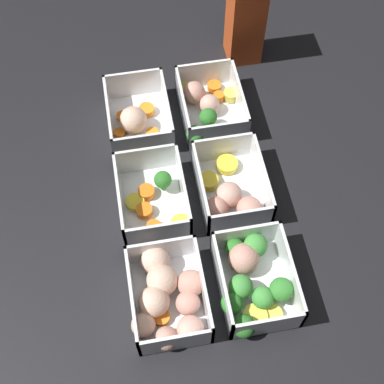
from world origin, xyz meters
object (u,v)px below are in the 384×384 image
container_far_left (207,107)px  container_far_right (252,281)px  container_near_left (137,120)px  container_near_center (154,199)px  juice_carton (245,19)px  container_far_center (231,193)px  container_near_right (168,296)px

container_far_left → container_far_right: same height
container_near_left → container_near_center: same height
container_near_center → juice_carton: bearing=144.7°
juice_carton → container_far_center: bearing=-16.2°
container_near_right → container_far_left: 0.39m
juice_carton → container_far_left: bearing=-35.3°
container_far_left → container_far_center: same height
container_near_center → container_near_right: same height
container_far_center → container_far_right: size_ratio=0.97×
container_near_left → container_far_center: bearing=36.7°
container_near_center → juice_carton: size_ratio=0.78×
container_near_right → container_far_center: 0.22m
container_near_left → container_far_center: 0.23m
container_near_center → container_near_left: bearing=-177.8°
container_far_left → container_far_right: bearing=0.3°
container_near_left → container_far_left: same height
container_far_left → container_far_center: size_ratio=1.04×
container_near_right → juice_carton: size_ratio=0.90×
container_near_center → container_far_center: size_ratio=0.98×
container_near_right → container_far_left: same height
container_near_center → container_far_center: 0.13m
container_near_left → container_near_right: 0.35m
container_near_left → container_far_left: size_ratio=1.01×
container_near_left → container_far_right: size_ratio=1.02×
container_near_center → container_far_left: (-0.18, 0.13, 0.00)m
container_far_center → container_far_right: 0.17m
container_near_right → container_far_left: size_ratio=1.09×
juice_carton → container_near_left: bearing=-57.2°
container_near_center → container_far_right: (0.18, 0.13, 0.01)m
container_far_right → container_near_right: bearing=-89.8°
container_far_left → container_far_right: (0.36, 0.00, 0.00)m
container_near_left → container_far_right: 0.38m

